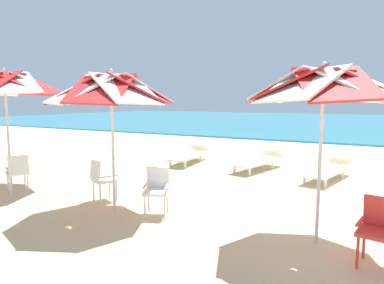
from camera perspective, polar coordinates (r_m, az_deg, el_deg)
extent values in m
plane|color=#D3B784|center=(7.98, 26.94, -8.86)|extent=(80.00, 80.00, 0.00)
cube|color=teal|center=(35.19, 28.13, 2.88)|extent=(80.00, 36.00, 0.10)
cube|color=white|center=(16.96, 27.76, -0.82)|extent=(80.00, 0.70, 0.01)
cylinder|color=silver|center=(5.21, 20.55, -4.56)|extent=(0.05, 0.05, 2.14)
cube|color=red|center=(5.28, 26.74, 8.53)|extent=(1.21, 1.16, 0.51)
cube|color=white|center=(5.58, 23.86, 8.55)|extent=(1.15, 1.24, 0.51)
cube|color=red|center=(5.63, 19.71, 8.72)|extent=(1.16, 1.21, 0.51)
cube|color=white|center=(5.40, 16.20, 8.94)|extent=(1.24, 1.15, 0.51)
cube|color=red|center=(5.01, 15.21, 9.15)|extent=(1.21, 1.16, 0.51)
cube|color=white|center=(4.67, 17.87, 9.23)|extent=(1.15, 1.24, 0.51)
cube|color=red|center=(4.61, 22.88, 9.05)|extent=(1.16, 1.21, 0.51)
cube|color=white|center=(4.88, 26.60, 8.72)|extent=(1.24, 1.15, 0.51)
sphere|color=silver|center=(5.14, 21.28, 12.01)|extent=(0.08, 0.08, 0.08)
cube|color=red|center=(4.93, 28.62, -13.28)|extent=(0.51, 0.51, 0.05)
cube|color=red|center=(5.05, 29.15, -10.15)|extent=(0.43, 0.16, 0.40)
cube|color=red|center=(4.92, 26.35, -11.81)|extent=(0.11, 0.40, 0.03)
cylinder|color=red|center=(4.88, 25.97, -16.28)|extent=(0.04, 0.04, 0.41)
cylinder|color=red|center=(5.20, 26.82, -14.86)|extent=(0.04, 0.04, 0.41)
cylinder|color=silver|center=(6.43, -13.04, -2.41)|extent=(0.05, 0.05, 2.09)
cube|color=red|center=(6.20, -8.43, 8.74)|extent=(1.28, 1.20, 0.56)
cube|color=white|center=(6.62, -8.97, 8.62)|extent=(1.21, 1.26, 0.56)
cube|color=red|center=(6.88, -11.82, 8.49)|extent=(1.20, 1.28, 0.56)
cube|color=white|center=(6.86, -15.41, 8.39)|extent=(1.26, 1.21, 0.56)
cube|color=red|center=(6.56, -18.00, 8.38)|extent=(1.28, 1.20, 0.56)
cube|color=white|center=(6.13, -18.08, 8.50)|extent=(1.21, 1.26, 0.56)
cube|color=red|center=(5.83, -15.15, 8.69)|extent=(1.20, 1.28, 0.56)
cube|color=white|center=(5.86, -10.94, 8.80)|extent=(1.26, 1.21, 0.56)
sphere|color=silver|center=(6.37, -13.43, 11.50)|extent=(0.08, 0.08, 0.08)
cube|color=white|center=(7.29, -14.40, -6.19)|extent=(0.58, 0.58, 0.05)
cube|color=white|center=(7.17, -15.93, -4.62)|extent=(0.42, 0.26, 0.40)
cube|color=white|center=(7.45, -15.02, -5.07)|extent=(0.20, 0.38, 0.03)
cube|color=white|center=(7.09, -13.79, -5.64)|extent=(0.20, 0.38, 0.03)
cylinder|color=white|center=(7.57, -13.63, -7.49)|extent=(0.04, 0.04, 0.41)
cylinder|color=white|center=(7.26, -12.50, -8.09)|extent=(0.04, 0.04, 0.41)
cylinder|color=white|center=(7.44, -16.13, -7.83)|extent=(0.04, 0.04, 0.41)
cylinder|color=white|center=(7.13, -15.10, -8.45)|extent=(0.04, 0.04, 0.41)
cube|color=white|center=(6.20, -5.99, -8.34)|extent=(0.58, 0.58, 0.05)
cube|color=white|center=(6.34, -5.70, -5.91)|extent=(0.42, 0.26, 0.40)
cube|color=white|center=(6.14, -4.15, -7.42)|extent=(0.20, 0.38, 0.03)
cube|color=white|center=(6.21, -7.84, -7.30)|extent=(0.20, 0.38, 0.03)
cylinder|color=white|center=(6.07, -4.60, -10.95)|extent=(0.04, 0.04, 0.41)
cylinder|color=white|center=(6.13, -7.91, -10.81)|extent=(0.04, 0.04, 0.41)
cylinder|color=white|center=(6.40, -4.11, -9.99)|extent=(0.04, 0.04, 0.41)
cylinder|color=white|center=(6.46, -7.24, -9.87)|extent=(0.04, 0.04, 0.41)
cylinder|color=silver|center=(9.03, -28.38, 0.25)|extent=(0.05, 0.05, 2.30)
cube|color=red|center=(8.66, -25.43, 8.88)|extent=(1.43, 1.37, 0.57)
cube|color=white|center=(9.13, -24.98, 8.77)|extent=(1.36, 1.47, 0.57)
cube|color=red|center=(9.52, -26.72, 8.58)|extent=(1.37, 1.43, 0.57)
cube|color=white|center=(8.38, -28.08, 8.82)|extent=(1.47, 1.36, 0.57)
sphere|color=silver|center=(9.01, -28.98, 10.54)|extent=(0.08, 0.08, 0.08)
cube|color=white|center=(8.71, -27.18, -4.62)|extent=(0.59, 0.59, 0.05)
cube|color=white|center=(8.47, -27.06, -3.37)|extent=(0.27, 0.42, 0.40)
cube|color=white|center=(8.66, -28.53, -4.01)|extent=(0.37, 0.21, 0.03)
cube|color=white|center=(8.72, -25.92, -3.80)|extent=(0.37, 0.21, 0.03)
cylinder|color=white|center=(8.90, -28.40, -5.98)|extent=(0.04, 0.04, 0.41)
cylinder|color=white|center=(8.95, -26.15, -5.79)|extent=(0.04, 0.04, 0.41)
cylinder|color=white|center=(8.56, -28.08, -6.45)|extent=(0.04, 0.04, 0.41)
cylinder|color=white|center=(8.61, -25.75, -6.25)|extent=(0.04, 0.04, 0.41)
cube|color=white|center=(9.40, 21.28, -4.68)|extent=(0.99, 1.80, 0.06)
cube|color=white|center=(10.36, 23.28, -2.68)|extent=(0.70, 0.60, 0.36)
cube|color=white|center=(8.76, 21.42, -6.46)|extent=(0.06, 0.06, 0.22)
cube|color=white|center=(8.94, 18.31, -6.07)|extent=(0.06, 0.06, 0.22)
cube|color=white|center=(9.95, 23.87, -5.01)|extent=(0.06, 0.06, 0.22)
cube|color=white|center=(10.10, 21.09, -4.70)|extent=(0.06, 0.06, 0.22)
cube|color=white|center=(10.20, 10.34, -3.43)|extent=(1.02, 1.80, 0.06)
cube|color=white|center=(11.07, 13.24, -1.70)|extent=(0.70, 0.61, 0.36)
cube|color=white|center=(9.57, 9.62, -4.96)|extent=(0.06, 0.06, 0.22)
cube|color=white|center=(9.84, 7.10, -4.58)|extent=(0.06, 0.06, 0.22)
cube|color=white|center=(10.65, 13.31, -3.84)|extent=(0.06, 0.06, 0.22)
cube|color=white|center=(10.89, 10.94, -3.53)|extent=(0.06, 0.06, 0.22)
cube|color=white|center=(11.12, -0.99, -2.46)|extent=(0.77, 1.74, 0.06)
cube|color=white|center=(12.04, 1.12, -0.82)|extent=(0.64, 0.53, 0.36)
cube|color=white|center=(10.47, -1.18, -3.83)|extent=(0.06, 0.06, 0.22)
cube|color=white|center=(10.69, -3.67, -3.61)|extent=(0.06, 0.06, 0.22)
cube|color=white|center=(11.62, 1.48, -2.75)|extent=(0.06, 0.06, 0.22)
cube|color=white|center=(11.82, -0.82, -2.58)|extent=(0.06, 0.06, 0.22)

